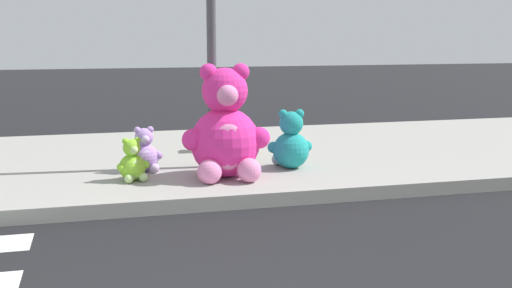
# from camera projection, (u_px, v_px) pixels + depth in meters

# --- Properties ---
(sidewalk) EXTENTS (28.00, 4.40, 0.15)m
(sidewalk) POSITION_uv_depth(u_px,v_px,m) (125.00, 164.00, 8.05)
(sidewalk) COLOR #9E9B93
(sidewalk) RESTS_ON ground_plane
(sign_pole) EXTENTS (0.56, 0.11, 3.20)m
(sign_pole) POSITION_uv_depth(u_px,v_px,m) (211.00, 24.00, 7.22)
(sign_pole) COLOR #4C4C51
(sign_pole) RESTS_ON sidewalk
(plush_pink_large) EXTENTS (0.98, 0.86, 1.26)m
(plush_pink_large) POSITION_uv_depth(u_px,v_px,m) (226.00, 133.00, 6.88)
(plush_pink_large) COLOR #F22D93
(plush_pink_large) RESTS_ON sidewalk
(plush_yellow) EXTENTS (0.47, 0.52, 0.68)m
(plush_yellow) POSITION_uv_depth(u_px,v_px,m) (224.00, 131.00, 8.53)
(plush_yellow) COLOR yellow
(plush_yellow) RESTS_ON sidewalk
(plush_lavender) EXTENTS (0.41, 0.36, 0.53)m
(plush_lavender) POSITION_uv_depth(u_px,v_px,m) (145.00, 154.00, 7.22)
(plush_lavender) COLOR #B28CD8
(plush_lavender) RESTS_ON sidewalk
(plush_lime) EXTENTS (0.36, 0.34, 0.48)m
(plush_lime) POSITION_uv_depth(u_px,v_px,m) (133.00, 164.00, 6.77)
(plush_lime) COLOR #8CD133
(plush_lime) RESTS_ON sidewalk
(plush_teal) EXTENTS (0.55, 0.48, 0.71)m
(plush_teal) POSITION_uv_depth(u_px,v_px,m) (291.00, 144.00, 7.41)
(plush_teal) COLOR teal
(plush_teal) RESTS_ON sidewalk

